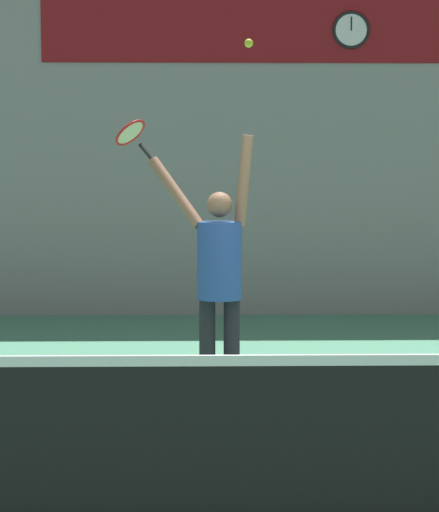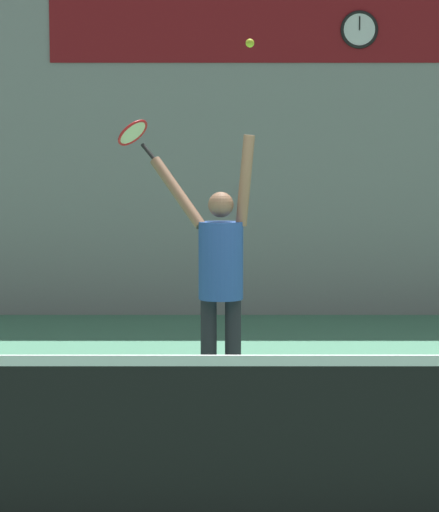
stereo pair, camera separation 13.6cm
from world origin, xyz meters
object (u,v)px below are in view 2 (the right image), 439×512
at_px(tennis_racket, 133,134).
at_px(tennis_ball, 249,43).
at_px(tennis_player, 219,269).
at_px(scoreboard_clock, 358,30).

distance_m(tennis_racket, tennis_ball, 1.27).
bearing_deg(tennis_player, tennis_racket, 150.04).
distance_m(scoreboard_clock, tennis_racket, 4.77).
xyz_separation_m(tennis_player, tennis_ball, (0.23, -0.09, 1.76)).
distance_m(scoreboard_clock, tennis_ball, 4.66).
bearing_deg(tennis_racket, tennis_player, -29.96).
bearing_deg(scoreboard_clock, tennis_ball, -108.91).
distance_m(tennis_player, tennis_racket, 1.36).
bearing_deg(tennis_racket, scoreboard_clock, 57.62).
height_order(tennis_player, tennis_ball, tennis_ball).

